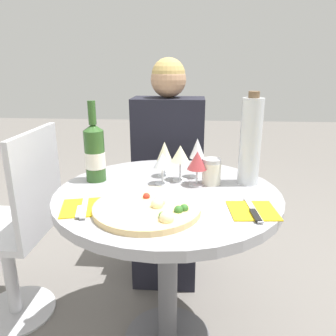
{
  "coord_description": "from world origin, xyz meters",
  "views": [
    {
      "loc": [
        0.09,
        -1.15,
        1.17
      ],
      "look_at": [
        0.0,
        -0.03,
        0.82
      ],
      "focal_mm": 35.0,
      "sensor_mm": 36.0,
      "label": 1
    }
  ],
  "objects_px": {
    "seated_diner": "(167,181)",
    "wine_bottle": "(95,153)",
    "pizza_large": "(149,208)",
    "tall_carafe": "(250,141)",
    "chair_empty_side": "(17,231)",
    "chair_behind_diner": "(169,186)",
    "dining_table": "(168,222)"
  },
  "relations": [
    {
      "from": "chair_behind_diner",
      "to": "pizza_large",
      "type": "relative_size",
      "value": 2.6
    },
    {
      "from": "chair_empty_side",
      "to": "pizza_large",
      "type": "xyz_separation_m",
      "value": [
        0.65,
        -0.3,
        0.28
      ]
    },
    {
      "from": "dining_table",
      "to": "chair_behind_diner",
      "type": "distance_m",
      "value": 0.75
    },
    {
      "from": "pizza_large",
      "to": "dining_table",
      "type": "bearing_deg",
      "value": 75.95
    },
    {
      "from": "chair_empty_side",
      "to": "tall_carafe",
      "type": "xyz_separation_m",
      "value": [
        1.01,
        -0.01,
        0.44
      ]
    },
    {
      "from": "pizza_large",
      "to": "tall_carafe",
      "type": "bearing_deg",
      "value": 39.6
    },
    {
      "from": "tall_carafe",
      "to": "chair_empty_side",
      "type": "bearing_deg",
      "value": 179.59
    },
    {
      "from": "wine_bottle",
      "to": "tall_carafe",
      "type": "height_order",
      "value": "tall_carafe"
    },
    {
      "from": "wine_bottle",
      "to": "dining_table",
      "type": "bearing_deg",
      "value": -17.62
    },
    {
      "from": "chair_behind_diner",
      "to": "wine_bottle",
      "type": "relative_size",
      "value": 2.82
    },
    {
      "from": "pizza_large",
      "to": "wine_bottle",
      "type": "height_order",
      "value": "wine_bottle"
    },
    {
      "from": "chair_empty_side",
      "to": "wine_bottle",
      "type": "relative_size",
      "value": 2.82
    },
    {
      "from": "wine_bottle",
      "to": "seated_diner",
      "type": "bearing_deg",
      "value": 62.95
    },
    {
      "from": "dining_table",
      "to": "pizza_large",
      "type": "bearing_deg",
      "value": -104.05
    },
    {
      "from": "chair_empty_side",
      "to": "pizza_large",
      "type": "height_order",
      "value": "chair_empty_side"
    },
    {
      "from": "wine_bottle",
      "to": "tall_carafe",
      "type": "distance_m",
      "value": 0.62
    },
    {
      "from": "wine_bottle",
      "to": "tall_carafe",
      "type": "bearing_deg",
      "value": 1.44
    },
    {
      "from": "chair_behind_diner",
      "to": "chair_empty_side",
      "type": "distance_m",
      "value": 0.9
    },
    {
      "from": "chair_behind_diner",
      "to": "chair_empty_side",
      "type": "height_order",
      "value": "same"
    },
    {
      "from": "chair_behind_diner",
      "to": "chair_empty_side",
      "type": "relative_size",
      "value": 1.0
    },
    {
      "from": "seated_diner",
      "to": "pizza_large",
      "type": "relative_size",
      "value": 3.44
    },
    {
      "from": "pizza_large",
      "to": "tall_carafe",
      "type": "xyz_separation_m",
      "value": [
        0.36,
        0.3,
        0.16
      ]
    },
    {
      "from": "chair_empty_side",
      "to": "pizza_large",
      "type": "distance_m",
      "value": 0.77
    },
    {
      "from": "chair_empty_side",
      "to": "tall_carafe",
      "type": "height_order",
      "value": "tall_carafe"
    },
    {
      "from": "chair_behind_diner",
      "to": "wine_bottle",
      "type": "distance_m",
      "value": 0.79
    },
    {
      "from": "dining_table",
      "to": "chair_empty_side",
      "type": "bearing_deg",
      "value": 170.32
    },
    {
      "from": "seated_diner",
      "to": "pizza_large",
      "type": "xyz_separation_m",
      "value": [
        0.0,
        -0.78,
        0.19
      ]
    },
    {
      "from": "dining_table",
      "to": "chair_behind_diner",
      "type": "xyz_separation_m",
      "value": [
        -0.05,
        0.74,
        -0.13
      ]
    },
    {
      "from": "dining_table",
      "to": "tall_carafe",
      "type": "xyz_separation_m",
      "value": [
        0.31,
        0.11,
        0.3
      ]
    },
    {
      "from": "chair_behind_diner",
      "to": "pizza_large",
      "type": "bearing_deg",
      "value": 90.2
    },
    {
      "from": "seated_diner",
      "to": "wine_bottle",
      "type": "bearing_deg",
      "value": 62.95
    },
    {
      "from": "seated_diner",
      "to": "wine_bottle",
      "type": "height_order",
      "value": "seated_diner"
    }
  ]
}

